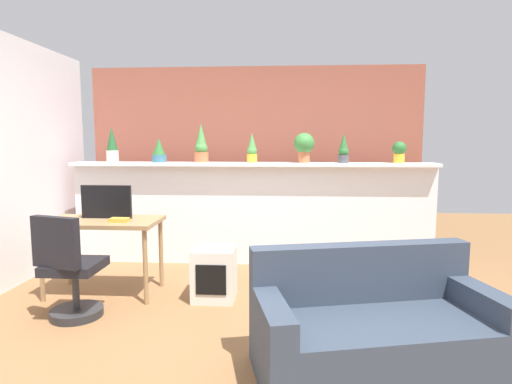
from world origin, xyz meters
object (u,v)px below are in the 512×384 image
(potted_plant_4, at_px, (304,145))
(potted_plant_5, at_px, (344,150))
(potted_plant_2, at_px, (201,146))
(potted_plant_0, at_px, (112,145))
(office_chair, at_px, (70,275))
(side_cube_shelf, at_px, (214,273))
(tv_monitor, at_px, (107,202))
(couch, at_px, (375,331))
(potted_plant_3, at_px, (252,149))
(potted_plant_1, at_px, (159,151))
(desk, at_px, (103,228))
(book_on_desk, at_px, (119,220))
(potted_plant_6, at_px, (399,151))

(potted_plant_4, distance_m, potted_plant_5, 0.47)
(potted_plant_2, height_order, potted_plant_5, potted_plant_2)
(potted_plant_0, xyz_separation_m, potted_plant_4, (2.35, 0.02, -0.00))
(office_chair, bearing_deg, side_cube_shelf, 25.95)
(potted_plant_0, bearing_deg, potted_plant_2, 2.14)
(tv_monitor, bearing_deg, potted_plant_4, 27.90)
(potted_plant_5, xyz_separation_m, side_cube_shelf, (-1.37, -1.19, -1.17))
(couch, bearing_deg, potted_plant_2, 123.24)
(potted_plant_0, xyz_separation_m, potted_plant_3, (1.72, 0.06, -0.05))
(potted_plant_2, bearing_deg, office_chair, -114.01)
(potted_plant_1, height_order, desk, potted_plant_1)
(office_chair, bearing_deg, couch, -15.84)
(potted_plant_0, bearing_deg, tv_monitor, -71.35)
(tv_monitor, bearing_deg, couch, -30.34)
(potted_plant_4, distance_m, couch, 2.73)
(desk, height_order, couch, couch)
(office_chair, distance_m, book_on_desk, 0.68)
(tv_monitor, height_order, office_chair, tv_monitor)
(potted_plant_4, relative_size, book_on_desk, 2.06)
(potted_plant_6, bearing_deg, potted_plant_0, -179.33)
(desk, height_order, book_on_desk, book_on_desk)
(potted_plant_5, relative_size, potted_plant_6, 1.39)
(potted_plant_4, relative_size, potted_plant_5, 1.01)
(potted_plant_4, height_order, couch, potted_plant_4)
(potted_plant_1, bearing_deg, side_cube_shelf, -54.21)
(potted_plant_2, height_order, office_chair, potted_plant_2)
(potted_plant_3, relative_size, potted_plant_5, 1.03)
(potted_plant_5, bearing_deg, book_on_desk, -151.56)
(desk, height_order, office_chair, office_chair)
(potted_plant_2, distance_m, potted_plant_3, 0.62)
(potted_plant_2, relative_size, desk, 0.43)
(potted_plant_0, xyz_separation_m, potted_plant_1, (0.57, 0.03, -0.07))
(potted_plant_1, relative_size, potted_plant_6, 1.16)
(book_on_desk, bearing_deg, potted_plant_2, 66.21)
(potted_plant_5, bearing_deg, side_cube_shelf, -138.90)
(potted_plant_6, height_order, desk, potted_plant_6)
(desk, distance_m, couch, 2.73)
(office_chair, bearing_deg, potted_plant_5, 34.87)
(potted_plant_3, relative_size, office_chair, 0.40)
(potted_plant_5, relative_size, couch, 0.21)
(potted_plant_2, distance_m, book_on_desk, 1.54)
(potted_plant_2, distance_m, potted_plant_6, 2.37)
(potted_plant_1, bearing_deg, tv_monitor, -101.90)
(potted_plant_6, distance_m, tv_monitor, 3.34)
(potted_plant_4, relative_size, potted_plant_6, 1.40)
(potted_plant_4, xyz_separation_m, office_chair, (-2.04, -1.76, -1.08))
(potted_plant_1, distance_m, potted_plant_3, 1.14)
(side_cube_shelf, bearing_deg, desk, 176.68)
(potted_plant_6, distance_m, book_on_desk, 3.25)
(potted_plant_1, xyz_separation_m, potted_plant_5, (2.24, -0.02, 0.02))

